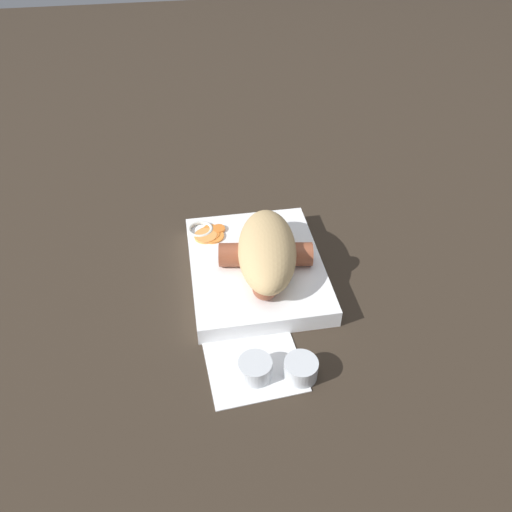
% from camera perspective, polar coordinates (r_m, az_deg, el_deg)
% --- Properties ---
extents(ground_plane, '(3.00, 3.00, 0.00)m').
position_cam_1_polar(ground_plane, '(0.74, 0.00, -2.13)').
color(ground_plane, '#33281E').
extents(food_tray, '(0.24, 0.19, 0.03)m').
position_cam_1_polar(food_tray, '(0.73, 0.00, -1.37)').
color(food_tray, white).
rests_on(food_tray, ground_plane).
extents(bread_roll, '(0.18, 0.11, 0.06)m').
position_cam_1_polar(bread_roll, '(0.70, 1.27, 0.72)').
color(bread_roll, tan).
rests_on(bread_roll, food_tray).
extents(sausage, '(0.17, 0.14, 0.03)m').
position_cam_1_polar(sausage, '(0.71, 1.11, 0.17)').
color(sausage, brown).
rests_on(sausage, food_tray).
extents(pickled_veggies, '(0.06, 0.06, 0.01)m').
position_cam_1_polar(pickled_veggies, '(0.78, -5.69, 2.70)').
color(pickled_veggies, orange).
rests_on(pickled_veggies, food_tray).
extents(napkin, '(0.12, 0.12, 0.00)m').
position_cam_1_polar(napkin, '(0.64, -0.32, -11.95)').
color(napkin, white).
rests_on(napkin, ground_plane).
extents(condiment_cup_near, '(0.04, 0.04, 0.03)m').
position_cam_1_polar(condiment_cup_near, '(0.62, -0.10, -12.85)').
color(condiment_cup_near, silver).
rests_on(condiment_cup_near, ground_plane).
extents(condiment_cup_far, '(0.04, 0.04, 0.03)m').
position_cam_1_polar(condiment_cup_far, '(0.62, 5.13, -12.82)').
color(condiment_cup_far, silver).
rests_on(condiment_cup_far, ground_plane).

